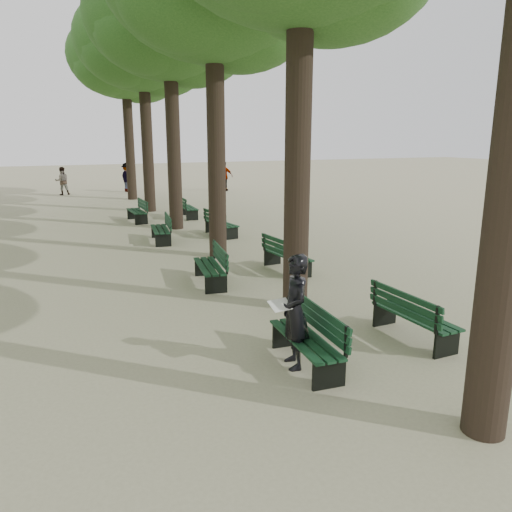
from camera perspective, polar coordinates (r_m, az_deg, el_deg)
name	(u,v)px	position (r m, az deg, el deg)	size (l,w,h in m)	color
ground	(299,382)	(7.63, 4.90, -14.21)	(120.00, 120.00, 0.00)	tan
tree_central_3	(169,17)	(19.93, -9.95, 25.30)	(6.00, 6.00, 9.95)	#33261C
tree_central_4	(142,41)	(24.73, -12.89, 22.85)	(6.00, 6.00, 9.95)	#33261C
tree_central_5	(124,57)	(29.59, -14.81, 21.17)	(6.00, 6.00, 9.95)	#33261C
bench_left_0	(306,349)	(8.03, 5.72, -10.58)	(0.69, 1.83, 0.92)	black
bench_left_1	(210,273)	(12.25, -5.29, -1.97)	(0.81, 1.86, 0.92)	black
bench_left_2	(161,234)	(17.33, -10.83, 2.47)	(0.79, 1.86, 0.92)	black
bench_left_3	(137,215)	(21.67, -13.43, 4.55)	(0.63, 1.82, 0.92)	black
bench_right_0	(414,325)	(9.38, 17.57, -7.53)	(0.63, 1.82, 0.92)	black
bench_right_1	(287,261)	(13.37, 3.57, -0.61)	(0.72, 1.84, 0.92)	black
bench_right_2	(221,228)	(18.16, -3.99, 3.18)	(0.80, 1.86, 0.92)	black
bench_right_3	(188,212)	(22.35, -7.78, 5.06)	(0.64, 1.82, 0.92)	black
man_with_map	(295,312)	(7.76, 4.46, -6.35)	(0.68, 0.78, 1.81)	black
pedestrian_b	(127,177)	(33.50, -14.54, 8.70)	(1.19, 0.37, 1.85)	#262628
pedestrian_c	(224,176)	(32.99, -3.62, 9.09)	(1.12, 0.38, 1.91)	#262628
pedestrian_a	(62,181)	(32.88, -21.28, 7.99)	(0.82, 0.34, 1.69)	#262628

